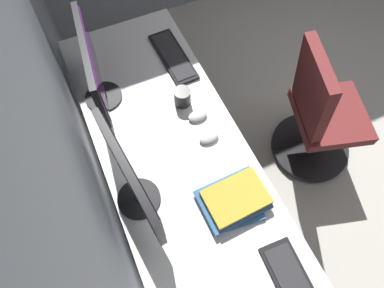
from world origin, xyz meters
TOP-DOWN VIEW (x-y plane):
  - floor_plane at (0.00, 0.00)m, footprint 4.87×4.87m
  - wall_back at (0.00, 2.08)m, footprint 4.45×0.10m
  - desk at (0.03, 1.65)m, footprint 2.16×0.71m
  - drawer_pedestal at (-0.11, 1.68)m, footprint 0.40×0.51m
  - monitor_primary at (-0.03, 1.90)m, footprint 0.53×0.20m
  - monitor_secondary at (0.60, 1.87)m, footprint 0.55×0.20m
  - keyboard_main at (0.71, 1.42)m, footprint 0.42×0.15m
  - mouse_main at (0.13, 1.47)m, footprint 0.06×0.10m
  - mouse_spare at (0.27, 1.46)m, footprint 0.06×0.10m
  - book_stack_near at (-0.22, 1.51)m, footprint 0.25×0.30m
  - coffee_mug at (0.39, 1.50)m, footprint 0.13×0.09m
  - office_chair at (0.12, 0.69)m, footprint 0.56×0.60m

SIDE VIEW (x-z plane):
  - floor_plane at x=0.00m, z-range 0.00..0.00m
  - drawer_pedestal at x=-0.11m, z-range 0.00..0.69m
  - office_chair at x=0.12m, z-range -0.03..0.94m
  - desk at x=0.03m, z-range 0.30..1.03m
  - keyboard_main at x=0.71m, z-range 0.73..0.75m
  - mouse_main at x=0.13m, z-range 0.73..0.76m
  - mouse_spare at x=0.27m, z-range 0.73..0.76m
  - book_stack_near at x=-0.22m, z-range 0.73..0.80m
  - coffee_mug at x=0.39m, z-range 0.73..0.83m
  - monitor_secondary at x=0.60m, z-range 0.76..1.17m
  - monitor_primary at x=-0.03m, z-range 0.76..1.17m
  - wall_back at x=0.00m, z-range 0.00..2.60m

